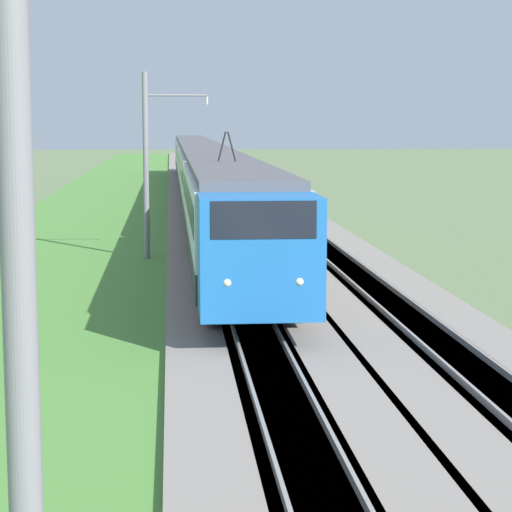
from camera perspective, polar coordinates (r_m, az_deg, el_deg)
The scene contains 8 objects.
ballast_main at distance 51.42m, azimuth -2.61°, elevation 1.72°, with size 240.00×4.40×0.30m.
ballast_adjacent at distance 51.76m, azimuth 2.07°, elevation 1.76°, with size 240.00×4.40×0.30m.
track_main at distance 51.42m, azimuth -2.61°, elevation 1.73°, with size 240.00×1.57×0.45m.
track_adjacent at distance 51.76m, azimuth 2.07°, elevation 1.77°, with size 240.00×1.57×0.45m.
grass_verge at distance 51.55m, azimuth -9.43°, elevation 1.54°, with size 240.00×9.48×0.12m.
passenger_train at distance 64.69m, azimuth -3.11°, elevation 4.95°, with size 85.07×2.96×5.13m.
catenary_mast_near at distance 6.42m, azimuth -12.73°, elevation -4.56°, with size 0.22×2.56×8.00m.
catenary_mast_mid at distance 39.39m, azimuth -6.21°, elevation 5.24°, with size 0.22×2.56×7.40m.
Camera 1 is at (-1.10, 2.05, 5.48)m, focal length 70.00 mm.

